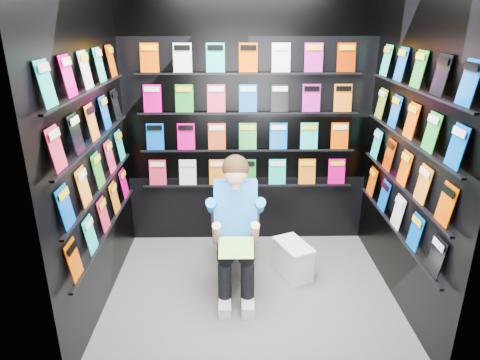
{
  "coord_description": "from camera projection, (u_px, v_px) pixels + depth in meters",
  "views": [
    {
      "loc": [
        -0.15,
        -3.07,
        2.2
      ],
      "look_at": [
        -0.09,
        0.15,
        0.98
      ],
      "focal_mm": 32.0,
      "sensor_mm": 36.0,
      "label": 1
    }
  ],
  "objects": [
    {
      "name": "floor",
      "position": [
        251.0,
        293.0,
        3.65
      ],
      "size": [
        2.4,
        2.4,
        0.0
      ],
      "primitive_type": "plane",
      "color": "slate",
      "rests_on": "ground"
    },
    {
      "name": "wall_back",
      "position": [
        248.0,
        117.0,
        4.13
      ],
      "size": [
        2.4,
        0.04,
        2.6
      ],
      "primitive_type": "cube",
      "color": "black",
      "rests_on": "floor"
    },
    {
      "name": "wall_front",
      "position": [
        261.0,
        200.0,
        2.26
      ],
      "size": [
        2.4,
        0.04,
        2.6
      ],
      "primitive_type": "cube",
      "color": "black",
      "rests_on": "floor"
    },
    {
      "name": "wall_left",
      "position": [
        91.0,
        147.0,
        3.17
      ],
      "size": [
        0.04,
        2.0,
        2.6
      ],
      "primitive_type": "cube",
      "color": "black",
      "rests_on": "floor"
    },
    {
      "name": "wall_right",
      "position": [
        412.0,
        146.0,
        3.21
      ],
      "size": [
        0.04,
        2.0,
        2.6
      ],
      "primitive_type": "cube",
      "color": "black",
      "rests_on": "floor"
    },
    {
      "name": "comics_back",
      "position": [
        248.0,
        118.0,
        4.1
      ],
      "size": [
        2.1,
        0.06,
        1.37
      ],
      "primitive_type": null,
      "color": "#CD2746",
      "rests_on": "wall_back"
    },
    {
      "name": "comics_left",
      "position": [
        95.0,
        147.0,
        3.17
      ],
      "size": [
        0.06,
        1.7,
        1.37
      ],
      "primitive_type": null,
      "color": "#CD2746",
      "rests_on": "wall_left"
    },
    {
      "name": "comics_right",
      "position": [
        408.0,
        145.0,
        3.21
      ],
      "size": [
        0.06,
        1.7,
        1.37
      ],
      "primitive_type": null,
      "color": "#CD2746",
      "rests_on": "wall_right"
    },
    {
      "name": "toilet",
      "position": [
        235.0,
        228.0,
        3.97
      ],
      "size": [
        0.42,
        0.75,
        0.73
      ],
      "primitive_type": "imported",
      "rotation": [
        0.0,
        0.0,
        3.14
      ],
      "color": "white",
      "rests_on": "floor"
    },
    {
      "name": "longbox",
      "position": [
        293.0,
        261.0,
        3.87
      ],
      "size": [
        0.34,
        0.43,
        0.29
      ],
      "primitive_type": "cube",
      "rotation": [
        0.0,
        0.0,
        0.41
      ],
      "color": "silver",
      "rests_on": "floor"
    },
    {
      "name": "longbox_lid",
      "position": [
        294.0,
        245.0,
        3.81
      ],
      "size": [
        0.37,
        0.46,
        0.03
      ],
      "primitive_type": "cube",
      "rotation": [
        0.0,
        0.0,
        0.41
      ],
      "color": "silver",
      "rests_on": "longbox"
    },
    {
      "name": "reader",
      "position": [
        236.0,
        209.0,
        3.48
      ],
      "size": [
        0.48,
        0.7,
        1.28
      ],
      "primitive_type": null,
      "rotation": [
        0.0,
        0.0,
        -0.01
      ],
      "color": "blue",
      "rests_on": "toilet"
    },
    {
      "name": "held_comic",
      "position": [
        236.0,
        248.0,
        3.21
      ],
      "size": [
        0.27,
        0.16,
        0.11
      ],
      "primitive_type": "cube",
      "rotation": [
        -0.96,
        0.0,
        -0.01
      ],
      "color": "#259953",
      "rests_on": "reader"
    }
  ]
}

